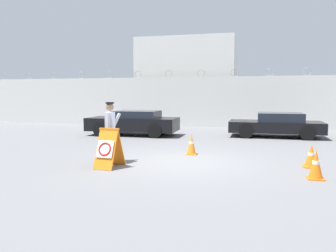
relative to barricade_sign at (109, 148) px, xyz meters
The scene contains 10 objects.
ground_plane 2.21m from the barricade_sign, 33.66° to the left, with size 90.00×90.00×0.00m, color slate.
perimeter_wall 12.51m from the barricade_sign, 81.79° to the left, with size 36.00×0.30×3.57m.
building_block 17.39m from the barricade_sign, 92.61° to the left, with size 6.97×6.63×6.03m.
barricade_sign is the anchor object (origin of this frame).
security_guard 0.78m from the barricade_sign, 109.03° to the left, with size 0.37×0.67×1.79m.
traffic_cone_near 5.29m from the barricade_sign, ahead, with size 0.38×0.38×0.69m.
traffic_cone_mid 5.59m from the barricade_sign, 14.08° to the left, with size 0.42×0.42×0.63m.
traffic_cone_far 3.11m from the barricade_sign, 52.89° to the left, with size 0.36×0.36×0.69m.
parked_car_front_coupe 7.24m from the barricade_sign, 104.46° to the left, with size 4.42×1.93×1.22m.
parked_car_rear_sedan 9.41m from the barricade_sign, 57.93° to the left, with size 4.28×2.00×1.15m.
Camera 1 is at (1.94, -9.42, 2.00)m, focal length 35.00 mm.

